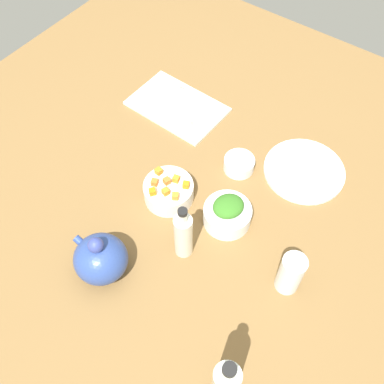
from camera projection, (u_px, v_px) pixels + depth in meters
The scene contains 28 objects.
tabletop at pixel (192, 204), 133.51cm from camera, with size 190.00×190.00×3.00cm, color brown.
cutting_board at pixel (177, 106), 153.81cm from camera, with size 31.49×20.41×1.00cm, color silver.
plate_tofu at pixel (304, 171), 138.02cm from camera, with size 24.81×24.81×1.20cm, color white.
bowl_greens at pixel (227, 215), 126.24cm from camera, with size 13.55×13.55×5.79cm, color white.
bowl_carrots at pixel (169, 191), 130.78cm from camera, with size 14.55×14.55×5.90cm, color white.
bowl_small_side at pixel (239, 164), 137.60cm from camera, with size 9.40×9.40×4.16cm, color white.
teapot at pixel (101, 258), 115.03cm from camera, with size 15.74×13.91×15.47cm.
bottle_0 at pixel (183, 235), 116.34cm from camera, with size 4.95×4.95×20.22cm.
drinking_glass_0 at pixel (290, 274), 112.11cm from camera, with size 6.24×6.24×13.34cm, color white.
carrot_cube_0 at pixel (155, 182), 127.88cm from camera, with size 1.80×1.80×1.80cm, color orange.
carrot_cube_1 at pixel (166, 192), 126.05cm from camera, with size 1.80×1.80×1.80cm, color orange.
carrot_cube_2 at pixel (152, 192), 126.03cm from camera, with size 1.80×1.80×1.80cm, color orange.
carrot_cube_3 at pixel (186, 184), 127.44cm from camera, with size 1.80×1.80×1.80cm, color orange.
carrot_cube_4 at pixel (177, 178), 128.67cm from camera, with size 1.80×1.80×1.80cm, color orange.
carrot_cube_5 at pixel (175, 196), 125.17cm from camera, with size 1.80×1.80×1.80cm, color orange.
carrot_cube_6 at pixel (159, 171), 130.11cm from camera, with size 1.80×1.80×1.80cm, color orange.
carrot_cube_7 at pixel (167, 181), 128.14cm from camera, with size 1.80×1.80×1.80cm, color orange.
chopped_greens_mound at pixel (228, 206), 122.40cm from camera, with size 8.87×7.76×3.53cm, color #367323.
tofu_cube_0 at pixel (291, 169), 136.19cm from camera, with size 2.20×2.20×2.20cm, color silver.
tofu_cube_1 at pixel (313, 163), 137.46cm from camera, with size 2.20×2.20×2.20cm, color silver.
tofu_cube_2 at pixel (294, 155), 139.24cm from camera, with size 2.20×2.20×2.20cm, color #F8E1CA.
tofu_cube_3 at pixel (306, 180), 133.81cm from camera, with size 2.20×2.20×2.20cm, color white.
tofu_cube_4 at pixel (314, 173), 135.43cm from camera, with size 2.20×2.20×2.20cm, color white.
tofu_cube_5 at pixel (308, 155), 139.40cm from camera, with size 2.20×2.20×2.20cm, color white.
dumpling_0 at pixel (196, 106), 151.07cm from camera, with size 4.43×3.87×3.16cm, color beige.
dumpling_1 at pixel (189, 123), 146.81cm from camera, with size 4.16×3.87×2.81cm, color beige.
dumpling_2 at pixel (174, 105), 151.23cm from camera, with size 4.51×3.99×3.09cm, color beige.
dumpling_3 at pixel (180, 90), 155.94cm from camera, with size 5.90×5.33×2.22cm, color beige.
Camera 1 is at (-42.52, 58.87, 113.59)cm, focal length 42.05 mm.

